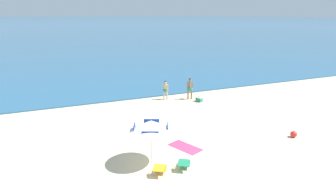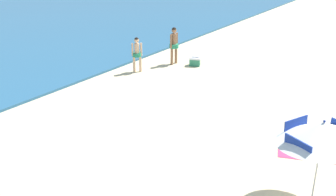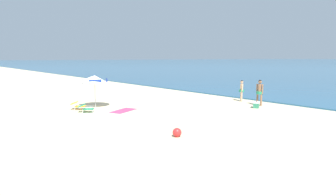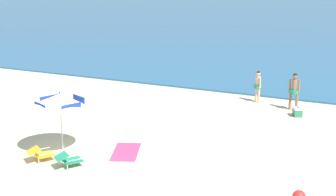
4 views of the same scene
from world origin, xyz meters
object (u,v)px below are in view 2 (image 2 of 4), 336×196
(beach_umbrella_striped_main, at_px, (323,132))
(person_standing_beside, at_px, (137,52))
(beach_towel, at_px, (310,153))
(cooler_box, at_px, (195,61))
(person_standing_near_shore, at_px, (174,43))

(beach_umbrella_striped_main, xyz_separation_m, person_standing_beside, (4.69, 9.45, -0.94))
(beach_towel, bearing_deg, cooler_box, 56.00)
(person_standing_near_shore, bearing_deg, person_standing_beside, 160.60)
(person_standing_near_shore, relative_size, person_standing_beside, 1.11)
(person_standing_near_shore, relative_size, beach_towel, 0.97)
(person_standing_beside, bearing_deg, person_standing_near_shore, -19.40)
(beach_umbrella_striped_main, height_order, person_standing_beside, beach_umbrella_striped_main)
(person_standing_beside, bearing_deg, beach_towel, -106.16)
(person_standing_near_shore, distance_m, cooler_box, 1.30)
(beach_umbrella_striped_main, height_order, person_standing_near_shore, beach_umbrella_striped_main)
(person_standing_beside, height_order, cooler_box, person_standing_beside)
(beach_umbrella_striped_main, bearing_deg, person_standing_beside, 63.60)
(person_standing_beside, relative_size, beach_towel, 0.87)
(person_standing_near_shore, bearing_deg, beach_umbrella_striped_main, -126.79)
(beach_umbrella_striped_main, distance_m, beach_towel, 2.96)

